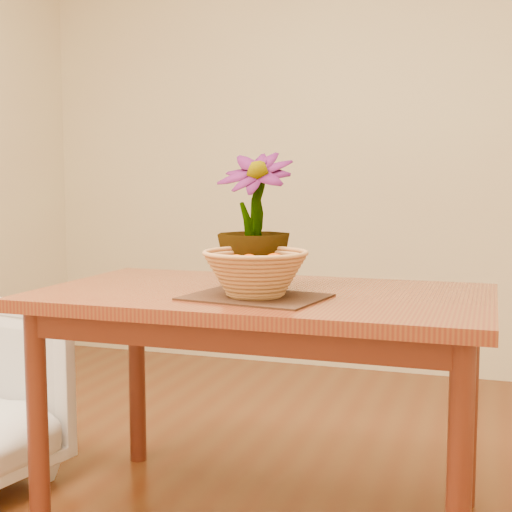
% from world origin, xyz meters
% --- Properties ---
extents(wall_back, '(4.00, 0.02, 2.70)m').
position_xyz_m(wall_back, '(0.00, 2.25, 1.35)').
color(wall_back, '#F5E8BA').
rests_on(wall_back, floor).
extents(table, '(1.40, 0.80, 0.75)m').
position_xyz_m(table, '(0.00, 0.30, 0.66)').
color(table, brown).
rests_on(table, floor).
extents(placemat, '(0.43, 0.35, 0.01)m').
position_xyz_m(placemat, '(0.02, 0.17, 0.75)').
color(placemat, '#3B2315').
rests_on(placemat, table).
extents(wicker_basket, '(0.31, 0.31, 0.13)m').
position_xyz_m(wicker_basket, '(0.02, 0.17, 0.82)').
color(wicker_basket, tan).
rests_on(wicker_basket, placemat).
extents(orange_pile, '(0.17, 0.16, 0.07)m').
position_xyz_m(orange_pile, '(0.02, 0.17, 0.84)').
color(orange_pile, '#D85103').
rests_on(orange_pile, wicker_basket).
extents(potted_plant, '(0.25, 0.25, 0.44)m').
position_xyz_m(potted_plant, '(-0.05, 0.36, 0.97)').
color(potted_plant, '#184A15').
rests_on(potted_plant, table).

